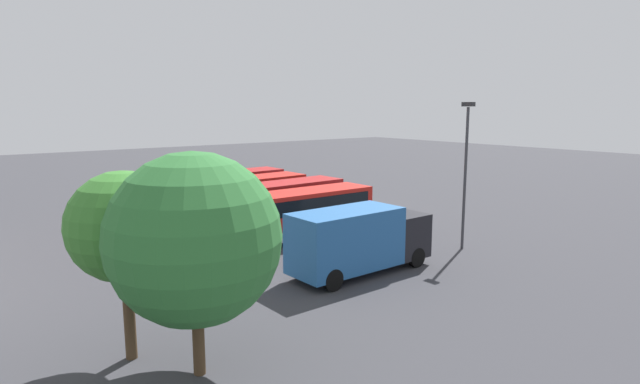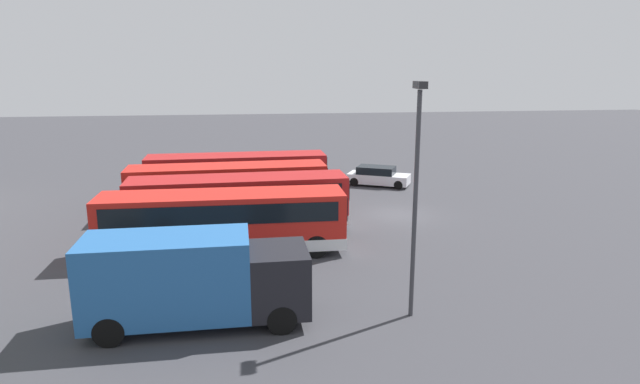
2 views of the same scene
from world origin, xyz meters
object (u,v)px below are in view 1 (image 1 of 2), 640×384
bus_single_deck_third (231,198)px  box_truck_blue (359,239)px  bus_single_deck_near_end (288,215)px  car_hatchback_silver (302,186)px  bus_single_deck_fourth (212,190)px  lamp_post_tall (466,165)px  bus_single_deck_second (266,204)px

bus_single_deck_third → box_truck_blue: bearing=177.0°
bus_single_deck_third → bus_single_deck_near_end: bearing=179.9°
bus_single_deck_third → car_hatchback_silver: 12.56m
bus_single_deck_fourth → lamp_post_tall: (-18.53, -6.36, 3.18)m
bus_single_deck_third → bus_single_deck_fourth: bearing=-7.2°
bus_single_deck_third → lamp_post_tall: 16.50m
bus_single_deck_near_end → car_hatchback_silver: bearing=-38.5°
bus_single_deck_near_end → car_hatchback_silver: size_ratio=2.37×
bus_single_deck_near_end → bus_single_deck_second: bearing=-10.6°
box_truck_blue → car_hatchback_silver: (20.69, -11.53, -1.01)m
bus_single_deck_second → car_hatchback_silver: bearing=-45.6°
bus_single_deck_third → car_hatchback_silver: bus_single_deck_third is taller
bus_single_deck_fourth → bus_single_deck_third: bearing=172.8°
bus_single_deck_second → lamp_post_tall: bearing=-150.9°
car_hatchback_silver → bus_single_deck_near_end: bearing=141.5°
lamp_post_tall → bus_single_deck_fourth: bearing=18.9°
bus_single_deck_second → bus_single_deck_third: bearing=10.7°
bus_single_deck_near_end → box_truck_blue: box_truck_blue is taller
bus_single_deck_near_end → bus_single_deck_third: size_ratio=0.97×
bus_single_deck_third → car_hatchback_silver: bearing=-59.5°
bus_single_deck_second → lamp_post_tall: (-11.11, -6.18, 3.18)m
bus_single_deck_fourth → lamp_post_tall: bearing=-161.1°
lamp_post_tall → bus_single_deck_second: bearing=29.1°
bus_single_deck_second → bus_single_deck_third: size_ratio=0.99×
car_hatchback_silver → bus_single_deck_third: bearing=120.5°
bus_single_deck_near_end → bus_single_deck_fourth: size_ratio=0.96×
bus_single_deck_near_end → box_truck_blue: 7.15m
bus_single_deck_fourth → box_truck_blue: size_ratio=1.58×
bus_single_deck_second → box_truck_blue: 10.85m
bus_single_deck_near_end → lamp_post_tall: 10.62m
bus_single_deck_second → bus_single_deck_third: 3.63m
bus_single_deck_third → lamp_post_tall: size_ratio=1.44×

